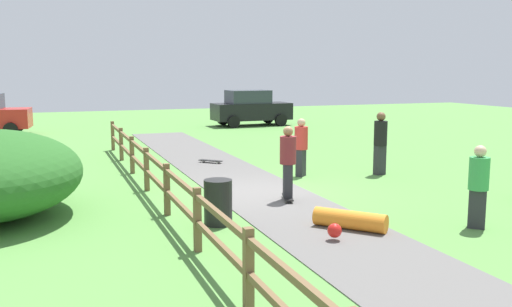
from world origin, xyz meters
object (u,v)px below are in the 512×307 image
at_px(skater_fallen, 349,221).
at_px(bystander_green, 478,183).
at_px(bystander_black, 380,140).
at_px(trash_bin, 218,202).
at_px(skateboard_loose, 211,161).
at_px(bystander_red, 301,145).
at_px(parked_car_black, 251,108).
at_px(skater_riding, 288,159).

height_order(skater_fallen, bystander_green, bystander_green).
height_order(skater_fallen, bystander_black, bystander_black).
bearing_deg(bystander_green, trash_bin, 156.80).
xyz_separation_m(skateboard_loose, bystander_red, (1.84, -3.04, 0.83)).
bearing_deg(trash_bin, bystander_green, -23.20).
bearing_deg(bystander_black, trash_bin, -149.22).
xyz_separation_m(skater_fallen, bystander_red, (1.48, 5.40, 0.71)).
height_order(skater_fallen, parked_car_black, parked_car_black).
relative_size(skater_riding, bystander_red, 1.04).
bearing_deg(parked_car_black, skater_fallen, -104.44).
distance_m(skateboard_loose, bystander_green, 9.56).
bearing_deg(skater_riding, bystander_black, 29.21).
height_order(skater_riding, bystander_green, skater_riding).
bearing_deg(skateboard_loose, bystander_black, -41.28).
xyz_separation_m(bystander_black, bystander_red, (-2.26, 0.56, -0.10)).
bearing_deg(bystander_green, bystander_black, 76.50).
bearing_deg(parked_car_black, skateboard_loose, -115.64).
bearing_deg(bystander_black, parked_car_black, 84.84).
xyz_separation_m(skater_riding, bystander_red, (1.58, 2.71, -0.07)).
distance_m(skater_riding, parked_car_black, 17.87).
xyz_separation_m(skateboard_loose, bystander_green, (2.77, -9.11, 0.80)).
bearing_deg(bystander_red, skateboard_loose, 121.13).
distance_m(skater_riding, bystander_green, 4.20).
bearing_deg(bystander_black, bystander_green, -103.50).
relative_size(skater_riding, skateboard_loose, 2.44).
bearing_deg(skater_riding, bystander_red, 59.71).
relative_size(trash_bin, skater_fallen, 0.67).
relative_size(skater_riding, skater_fallen, 1.28).
distance_m(bystander_black, bystander_green, 5.67).
distance_m(trash_bin, bystander_black, 6.93).
height_order(skater_fallen, skateboard_loose, skater_fallen).
relative_size(skater_riding, bystander_black, 0.95).
bearing_deg(skater_riding, skater_fallen, -87.88).
distance_m(skateboard_loose, parked_car_black, 12.62).
relative_size(skater_fallen, bystander_red, 0.81).
bearing_deg(skater_riding, bystander_green, -53.19).
bearing_deg(bystander_red, parked_car_black, 75.91).
distance_m(trash_bin, parked_car_black, 19.88).
bearing_deg(parked_car_black, skater_riding, -106.90).
height_order(bystander_green, parked_car_black, parked_car_black).
bearing_deg(skater_fallen, trash_bin, 149.35).
bearing_deg(skater_riding, trash_bin, -146.46).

